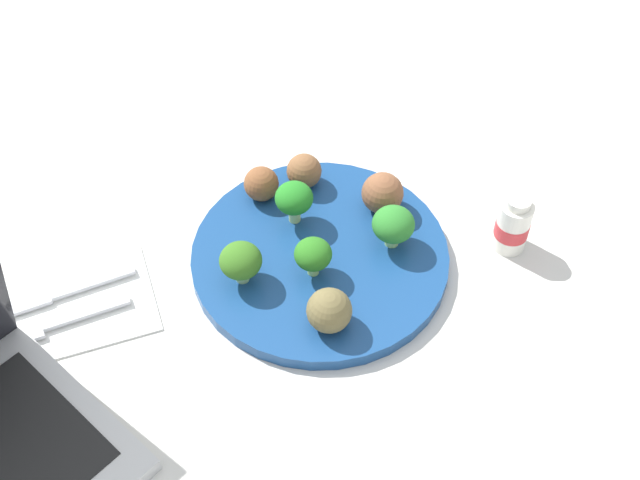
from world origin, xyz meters
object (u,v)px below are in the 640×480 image
(meatball_front_right, at_px, (261,184))
(fork, at_px, (65,319))
(broccoli_floret_front_right, at_px, (241,261))
(plate, at_px, (320,257))
(knife, at_px, (61,293))
(broccoli_floret_mid_right, at_px, (294,199))
(meatball_front_left, at_px, (304,171))
(napkin, at_px, (71,306))
(broccoli_floret_center, at_px, (313,255))
(meatball_mid_right, at_px, (382,193))
(broccoli_floret_mid_left, at_px, (393,225))
(meatball_near_rim, at_px, (329,310))
(yogurt_bottle, at_px, (513,225))

(meatball_front_right, bearing_deg, fork, 21.79)
(broccoli_floret_front_right, distance_m, fork, 0.19)
(plate, distance_m, knife, 0.28)
(broccoli_floret_mid_right, bearing_deg, meatball_front_left, -118.70)
(napkin, height_order, fork, fork)
(napkin, xyz_separation_m, knife, (0.01, -0.02, 0.00))
(broccoli_floret_mid_right, bearing_deg, broccoli_floret_center, 86.92)
(meatball_mid_right, bearing_deg, broccoli_floret_front_right, 15.46)
(fork, bearing_deg, knife, -90.27)
(broccoli_floret_mid_right, height_order, meatball_front_right, broccoli_floret_mid_right)
(broccoli_floret_mid_left, bearing_deg, plate, -9.54)
(broccoli_floret_center, height_order, meatball_near_rim, same)
(napkin, bearing_deg, plate, 174.86)
(broccoli_floret_front_right, relative_size, napkin, 0.28)
(meatball_front_right, xyz_separation_m, knife, (0.24, 0.06, -0.03))
(meatball_mid_right, bearing_deg, yogurt_bottle, 144.68)
(broccoli_floret_center, bearing_deg, broccoli_floret_mid_right, -93.08)
(meatball_front_right, xyz_separation_m, fork, (0.24, 0.10, -0.03))
(napkin, xyz_separation_m, fork, (0.01, 0.02, 0.00))
(broccoli_floret_mid_left, bearing_deg, broccoli_floret_front_right, -1.50)
(broccoli_floret_mid_left, distance_m, meatball_front_right, 0.16)
(meatball_front_left, bearing_deg, broccoli_floret_front_right, 47.17)
(napkin, bearing_deg, yogurt_bottle, 171.77)
(plate, height_order, meatball_near_rim, meatball_near_rim)
(meatball_mid_right, bearing_deg, broccoli_floret_mid_left, 80.38)
(plate, distance_m, broccoli_floret_mid_left, 0.09)
(plate, relative_size, napkin, 1.65)
(broccoli_floret_mid_left, bearing_deg, meatball_front_left, -62.27)
(broccoli_floret_mid_left, distance_m, meatball_near_rim, 0.13)
(broccoli_floret_front_right, bearing_deg, broccoli_floret_mid_left, 178.50)
(knife, bearing_deg, yogurt_bottle, 169.88)
(broccoli_floret_mid_left, height_order, fork, broccoli_floret_mid_left)
(broccoli_floret_mid_right, xyz_separation_m, meatball_near_rim, (0.01, 0.15, -0.01))
(napkin, bearing_deg, knife, -66.99)
(broccoli_floret_mid_right, height_order, broccoli_floret_mid_left, broccoli_floret_mid_right)
(fork, bearing_deg, meatball_near_rim, 158.85)
(meatball_mid_right, bearing_deg, meatball_front_right, -26.33)
(plate, height_order, knife, plate)
(meatball_mid_right, relative_size, meatball_near_rim, 1.03)
(broccoli_floret_front_right, xyz_separation_m, yogurt_bottle, (-0.30, 0.04, -0.01))
(broccoli_floret_center, distance_m, meatball_front_left, 0.13)
(broccoli_floret_mid_right, relative_size, yogurt_bottle, 0.71)
(broccoli_floret_center, xyz_separation_m, meatball_mid_right, (-0.10, -0.06, -0.01))
(broccoli_floret_mid_right, relative_size, fork, 0.43)
(broccoli_floret_mid_left, bearing_deg, broccoli_floret_center, 6.70)
(fork, distance_m, knife, 0.04)
(broccoli_floret_mid_left, height_order, yogurt_bottle, yogurt_bottle)
(plate, height_order, yogurt_bottle, yogurt_bottle)
(broccoli_floret_front_right, bearing_deg, broccoli_floret_center, 168.12)
(broccoli_floret_mid_left, height_order, meatball_front_left, broccoli_floret_mid_left)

